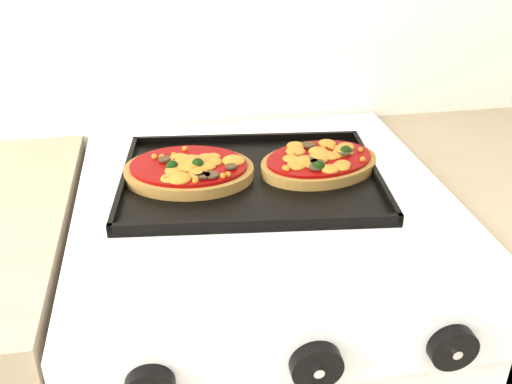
{
  "coord_description": "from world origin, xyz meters",
  "views": [
    {
      "loc": [
        -0.14,
        0.91,
        1.35
      ],
      "look_at": [
        -0.0,
        1.68,
        0.92
      ],
      "focal_mm": 40.0,
      "sensor_mm": 36.0,
      "label": 1
    }
  ],
  "objects": [
    {
      "name": "knob_center",
      "position": [
        0.01,
        1.37,
        0.85
      ],
      "size": [
        0.06,
        0.02,
        0.06
      ],
      "primitive_type": "cylinder",
      "rotation": [
        1.57,
        0.0,
        0.0
      ],
      "color": "black",
      "rests_on": "control_panel"
    },
    {
      "name": "knob_right",
      "position": [
        0.18,
        1.37,
        0.85
      ],
      "size": [
        0.06,
        0.02,
        0.06
      ],
      "primitive_type": "cylinder",
      "rotation": [
        1.57,
        0.0,
        0.0
      ],
      "color": "black",
      "rests_on": "control_panel"
    },
    {
      "name": "pizza_right",
      "position": [
        0.11,
        1.74,
        0.93
      ],
      "size": [
        0.23,
        0.19,
        0.03
      ],
      "primitive_type": null,
      "rotation": [
        0.0,
        0.0,
        0.23
      ],
      "color": "olive",
      "rests_on": "baking_tray"
    },
    {
      "name": "control_panel",
      "position": [
        0.01,
        1.39,
        0.85
      ],
      "size": [
        0.6,
        0.02,
        0.09
      ],
      "primitive_type": "cube",
      "color": "white",
      "rests_on": "stove"
    },
    {
      "name": "baking_tray",
      "position": [
        -0.0,
        1.73,
        0.92
      ],
      "size": [
        0.45,
        0.35,
        0.02
      ],
      "primitive_type": "cube",
      "rotation": [
        0.0,
        0.0,
        -0.11
      ],
      "color": "black",
      "rests_on": "stove"
    },
    {
      "name": "pizza_left",
      "position": [
        -0.1,
        1.74,
        0.94
      ],
      "size": [
        0.24,
        0.2,
        0.03
      ],
      "primitive_type": null,
      "rotation": [
        0.0,
        0.0,
        -0.17
      ],
      "color": "olive",
      "rests_on": "baking_tray"
    }
  ]
}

